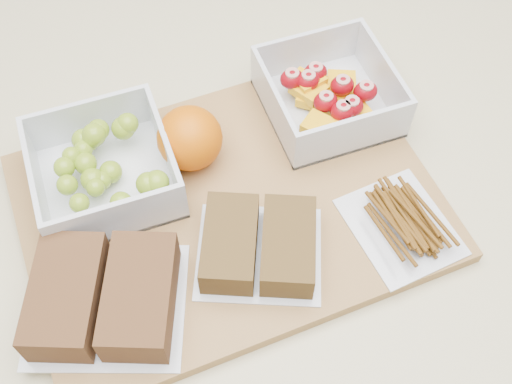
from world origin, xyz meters
TOP-DOWN VIEW (x-y plane):
  - counter at (0.00, 0.00)m, footprint 1.20×0.90m
  - cutting_board at (-0.02, 0.01)m, footprint 0.43×0.32m
  - grape_container at (-0.14, 0.08)m, footprint 0.14×0.14m
  - fruit_container at (0.12, 0.09)m, footprint 0.14×0.14m
  - orange at (-0.04, 0.08)m, footprint 0.07×0.07m
  - sandwich_bag_left at (-0.17, -0.06)m, footprint 0.18×0.17m
  - sandwich_bag_center at (-0.02, -0.06)m, footprint 0.15×0.15m
  - pretzel_bag at (0.13, -0.08)m, footprint 0.10×0.12m

SIDE VIEW (x-z plane):
  - counter at x=0.00m, z-range 0.00..0.90m
  - cutting_board at x=-0.02m, z-range 0.90..0.92m
  - pretzel_bag at x=0.13m, z-range 0.92..0.94m
  - sandwich_bag_center at x=-0.02m, z-range 0.92..0.95m
  - sandwich_bag_left at x=-0.17m, z-range 0.92..0.96m
  - fruit_container at x=0.12m, z-range 0.91..0.97m
  - grape_container at x=-0.14m, z-range 0.91..0.97m
  - orange at x=-0.04m, z-range 0.92..0.98m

